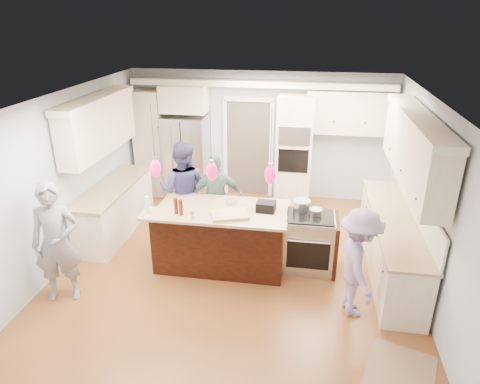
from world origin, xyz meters
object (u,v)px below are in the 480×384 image
(refrigerator, at_px, (187,157))
(person_far_left, at_px, (183,190))
(kitchen_island, at_px, (222,236))
(person_bar_end, at_px, (57,243))
(island_range, at_px, (310,242))

(refrigerator, bearing_deg, person_far_left, -75.89)
(refrigerator, bearing_deg, kitchen_island, -63.10)
(refrigerator, relative_size, person_bar_end, 1.02)
(island_range, bearing_deg, kitchen_island, -176.89)
(island_range, distance_m, person_far_left, 2.41)
(kitchen_island, bearing_deg, person_far_left, 137.63)
(refrigerator, relative_size, island_range, 1.96)
(person_far_left, bearing_deg, person_bar_end, 57.98)
(kitchen_island, distance_m, person_bar_end, 2.45)
(refrigerator, height_order, kitchen_island, refrigerator)
(kitchen_island, distance_m, person_far_left, 1.22)
(refrigerator, xyz_separation_m, person_bar_end, (-0.75, -3.84, -0.02))
(person_far_left, bearing_deg, kitchen_island, 135.94)
(island_range, relative_size, person_bar_end, 0.52)
(kitchen_island, bearing_deg, island_range, 3.11)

